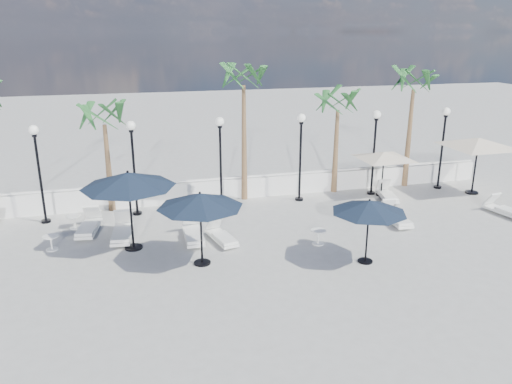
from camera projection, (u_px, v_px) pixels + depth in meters
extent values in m
plane|color=gray|center=(263.00, 276.00, 15.28)|extent=(100.00, 100.00, 0.00)
cube|color=silver|center=(217.00, 190.00, 22.04)|extent=(26.00, 0.30, 0.90)
cube|color=silver|center=(217.00, 179.00, 21.88)|extent=(26.00, 0.12, 0.08)
cylinder|color=black|center=(46.00, 221.00, 19.53)|extent=(0.36, 0.36, 0.10)
cylinder|color=black|center=(40.00, 179.00, 19.01)|extent=(0.10, 0.10, 3.50)
cylinder|color=black|center=(34.00, 136.00, 18.49)|extent=(0.18, 0.18, 0.10)
sphere|color=white|center=(34.00, 130.00, 18.42)|extent=(0.36, 0.36, 0.36)
cylinder|color=black|center=(138.00, 213.00, 20.38)|extent=(0.36, 0.36, 0.10)
cylinder|color=black|center=(134.00, 173.00, 19.86)|extent=(0.10, 0.10, 3.50)
cylinder|color=black|center=(131.00, 131.00, 19.34)|extent=(0.18, 0.18, 0.10)
sphere|color=white|center=(131.00, 126.00, 19.28)|extent=(0.36, 0.36, 0.36)
cylinder|color=black|center=(222.00, 206.00, 21.24)|extent=(0.36, 0.36, 0.10)
cylinder|color=black|center=(221.00, 167.00, 20.72)|extent=(0.10, 0.10, 3.50)
cylinder|color=black|center=(220.00, 127.00, 20.20)|extent=(0.18, 0.18, 0.10)
sphere|color=white|center=(220.00, 122.00, 20.13)|extent=(0.36, 0.36, 0.36)
cylinder|color=black|center=(299.00, 199.00, 22.10)|extent=(0.36, 0.36, 0.10)
cylinder|color=black|center=(300.00, 162.00, 21.57)|extent=(0.10, 0.10, 3.50)
cylinder|color=black|center=(301.00, 123.00, 21.05)|extent=(0.18, 0.18, 0.10)
sphere|color=white|center=(301.00, 118.00, 20.99)|extent=(0.36, 0.36, 0.36)
cylinder|color=black|center=(371.00, 193.00, 22.95)|extent=(0.36, 0.36, 0.10)
cylinder|color=black|center=(374.00, 157.00, 22.43)|extent=(0.10, 0.10, 3.50)
cylinder|color=black|center=(376.00, 119.00, 21.91)|extent=(0.18, 0.18, 0.10)
sphere|color=white|center=(377.00, 115.00, 21.84)|extent=(0.36, 0.36, 0.36)
cylinder|color=black|center=(437.00, 187.00, 23.81)|extent=(0.36, 0.36, 0.10)
cylinder|color=black|center=(442.00, 152.00, 23.28)|extent=(0.10, 0.10, 3.50)
cylinder|color=black|center=(446.00, 116.00, 22.76)|extent=(0.18, 0.18, 0.10)
sphere|color=white|center=(446.00, 111.00, 22.70)|extent=(0.36, 0.36, 0.36)
cone|color=brown|center=(109.00, 169.00, 20.34)|extent=(0.28, 0.28, 3.60)
cone|color=brown|center=(244.00, 144.00, 21.52)|extent=(0.28, 0.28, 5.00)
cone|color=brown|center=(336.00, 152.00, 22.75)|extent=(0.28, 0.28, 3.80)
cone|color=brown|center=(409.00, 139.00, 23.53)|extent=(0.28, 0.28, 4.60)
cube|color=silver|center=(89.00, 229.00, 18.50)|extent=(0.93, 2.00, 0.10)
cube|color=silver|center=(87.00, 228.00, 18.22)|extent=(0.80, 1.38, 0.10)
cube|color=silver|center=(92.00, 212.00, 19.12)|extent=(0.67, 0.54, 0.60)
cube|color=silver|center=(122.00, 234.00, 17.98)|extent=(0.85, 2.06, 0.11)
cube|color=silver|center=(121.00, 234.00, 17.69)|extent=(0.75, 1.41, 0.11)
cube|color=silver|center=(123.00, 216.00, 18.62)|extent=(0.67, 0.53, 0.63)
cube|color=silver|center=(194.00, 236.00, 17.85)|extent=(0.70, 1.95, 0.10)
cube|color=silver|center=(194.00, 236.00, 17.57)|extent=(0.64, 1.32, 0.10)
cube|color=silver|center=(191.00, 218.00, 18.45)|extent=(0.62, 0.48, 0.61)
cube|color=silver|center=(222.00, 238.00, 17.68)|extent=(0.93, 1.79, 0.09)
cube|color=silver|center=(225.00, 238.00, 17.45)|extent=(0.77, 1.24, 0.09)
cube|color=silver|center=(214.00, 223.00, 18.16)|extent=(0.61, 0.51, 0.54)
cube|color=silver|center=(395.00, 219.00, 19.44)|extent=(0.72, 1.88, 0.10)
cube|color=silver|center=(398.00, 219.00, 19.18)|extent=(0.65, 1.28, 0.10)
cube|color=silver|center=(387.00, 204.00, 20.03)|extent=(0.60, 0.47, 0.58)
cube|color=silver|center=(387.00, 196.00, 22.15)|extent=(0.97, 1.86, 0.10)
cube|color=silver|center=(389.00, 196.00, 21.89)|extent=(0.81, 1.29, 0.10)
cube|color=silver|center=(383.00, 184.00, 22.72)|extent=(0.63, 0.53, 0.55)
cube|color=silver|center=(506.00, 212.00, 20.23)|extent=(0.95, 1.89, 0.10)
cube|color=silver|center=(512.00, 211.00, 19.99)|extent=(0.79, 1.31, 0.10)
cube|color=silver|center=(492.00, 198.00, 20.74)|extent=(0.64, 0.53, 0.56)
cylinder|color=silver|center=(75.00, 228.00, 18.96)|extent=(0.41, 0.41, 0.03)
cylinder|color=silver|center=(75.00, 222.00, 18.89)|extent=(0.06, 0.06, 0.49)
cylinder|color=silver|center=(74.00, 216.00, 18.81)|extent=(0.53, 0.53, 0.03)
cylinder|color=silver|center=(52.00, 249.00, 17.08)|extent=(0.40, 0.40, 0.03)
cylinder|color=silver|center=(51.00, 243.00, 17.01)|extent=(0.06, 0.06, 0.49)
cylinder|color=silver|center=(50.00, 236.00, 16.94)|extent=(0.53, 0.53, 0.03)
cylinder|color=silver|center=(318.00, 243.00, 17.55)|extent=(0.42, 0.42, 0.03)
cylinder|color=silver|center=(318.00, 237.00, 17.47)|extent=(0.06, 0.06, 0.50)
cylinder|color=silver|center=(318.00, 230.00, 17.39)|extent=(0.54, 0.54, 0.03)
cylinder|color=black|center=(134.00, 247.00, 17.18)|extent=(0.61, 0.61, 0.07)
cylinder|color=black|center=(131.00, 212.00, 16.78)|extent=(0.08, 0.08, 2.67)
cone|color=black|center=(128.00, 180.00, 16.44)|extent=(3.16, 3.16, 0.49)
sphere|color=black|center=(127.00, 172.00, 16.35)|extent=(0.09, 0.09, 0.09)
cylinder|color=black|center=(202.00, 263.00, 16.06)|extent=(0.54, 0.54, 0.06)
cylinder|color=black|center=(201.00, 230.00, 15.71)|extent=(0.07, 0.07, 2.33)
cone|color=black|center=(200.00, 200.00, 15.40)|extent=(2.72, 2.72, 0.44)
sphere|color=black|center=(200.00, 193.00, 15.33)|extent=(0.08, 0.08, 0.08)
cylinder|color=black|center=(365.00, 261.00, 16.18)|extent=(0.48, 0.48, 0.05)
cylinder|color=black|center=(367.00, 232.00, 15.87)|extent=(0.06, 0.06, 2.06)
cone|color=black|center=(369.00, 206.00, 15.60)|extent=(2.41, 2.41, 0.39)
sphere|color=black|center=(370.00, 200.00, 15.54)|extent=(0.07, 0.07, 0.07)
cylinder|color=black|center=(381.00, 195.00, 22.77)|extent=(0.45, 0.45, 0.05)
cylinder|color=black|center=(383.00, 174.00, 22.47)|extent=(0.06, 0.06, 2.01)
pyramid|color=beige|center=(384.00, 152.00, 22.15)|extent=(4.45, 4.45, 0.31)
cylinder|color=black|center=(472.00, 192.00, 23.07)|extent=(0.59, 0.59, 0.07)
cylinder|color=black|center=(475.00, 166.00, 22.68)|extent=(0.08, 0.08, 2.57)
pyramid|color=beige|center=(479.00, 138.00, 22.28)|extent=(5.59, 5.59, 0.40)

